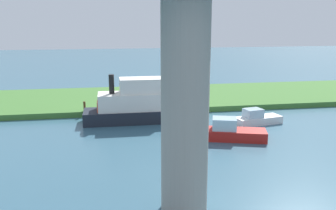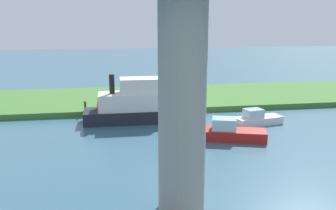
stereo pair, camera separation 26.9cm
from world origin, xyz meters
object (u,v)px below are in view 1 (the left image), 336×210
at_px(person_on_bank, 141,95).
at_px(pontoon_yellow, 257,118).
at_px(mooring_post, 85,106).
at_px(marker_buoy, 186,189).
at_px(houseboat_blue, 231,132).
at_px(motorboat_white, 135,104).
at_px(bridge_pylon, 185,106).

relative_size(person_on_bank, pontoon_yellow, 0.34).
bearing_deg(person_on_bank, mooring_post, 26.05).
bearing_deg(marker_buoy, houseboat_blue, -122.83).
relative_size(mooring_post, motorboat_white, 0.11).
bearing_deg(motorboat_white, marker_buoy, 95.56).
height_order(pontoon_yellow, marker_buoy, pontoon_yellow).
height_order(person_on_bank, marker_buoy, person_on_bank).
relative_size(bridge_pylon, motorboat_white, 1.20).
xyz_separation_m(mooring_post, marker_buoy, (-5.54, 16.05, -0.67)).
height_order(person_on_bank, houseboat_blue, person_on_bank).
bearing_deg(person_on_bank, motorboat_white, 78.48).
xyz_separation_m(bridge_pylon, marker_buoy, (-0.38, -1.36, -4.48)).
bearing_deg(marker_buoy, mooring_post, -70.95).
xyz_separation_m(person_on_bank, houseboat_blue, (-5.30, 10.88, -0.65)).
bearing_deg(mooring_post, person_on_bank, -153.95).
xyz_separation_m(bridge_pylon, motorboat_white, (0.95, -15.00, -3.25)).
bearing_deg(motorboat_white, houseboat_blue, 136.89).
distance_m(houseboat_blue, pontoon_yellow, 4.84).
distance_m(motorboat_white, houseboat_blue, 8.70).
bearing_deg(mooring_post, motorboat_white, 150.15).
relative_size(mooring_post, marker_buoy, 1.67).
xyz_separation_m(motorboat_white, marker_buoy, (-1.33, 13.63, -1.23)).
distance_m(bridge_pylon, pontoon_yellow, 15.87).
bearing_deg(bridge_pylon, houseboat_blue, -120.53).
relative_size(houseboat_blue, marker_buoy, 9.85).
xyz_separation_m(bridge_pylon, person_on_bank, (-0.06, -19.97, -3.53)).
xyz_separation_m(person_on_bank, motorboat_white, (1.01, 4.98, 0.28)).
bearing_deg(bridge_pylon, motorboat_white, -86.37).
height_order(motorboat_white, pontoon_yellow, motorboat_white).
distance_m(motorboat_white, pontoon_yellow, 10.10).
bearing_deg(houseboat_blue, pontoon_yellow, -135.04).
bearing_deg(person_on_bank, pontoon_yellow, 139.47).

